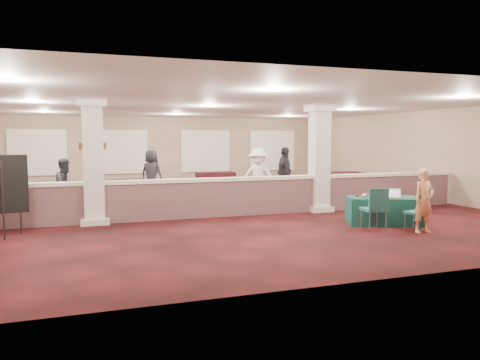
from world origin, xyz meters
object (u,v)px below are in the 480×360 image
object	(u,v)px
conf_chair_main	(420,209)
far_table_front_center	(143,193)
easel_board	(1,186)
attendee_d	(152,174)
woman	(424,201)
far_table_front_right	(273,186)
attendee_a	(66,186)
conf_chair_side	(376,206)
far_table_front_left	(119,190)
attendee_b	(258,176)
far_table_back_right	(338,181)
near_table	(384,211)
attendee_c	(285,172)
far_table_back_center	(216,180)

from	to	relation	value
conf_chair_main	far_table_front_center	xyz separation A→B (m)	(-5.56, 6.92, -0.16)
easel_board	attendee_d	bearing A→B (deg)	45.12
woman	far_table_front_right	xyz separation A→B (m)	(-0.28, 8.20, -0.42)
attendee_a	woman	bearing A→B (deg)	-76.40
conf_chair_side	far_table_front_left	bearing A→B (deg)	130.58
conf_chair_side	far_table_front_center	bearing A→B (deg)	131.13
far_table_front_right	attendee_b	size ratio (longest dim) A/B	0.86
woman	far_table_back_right	bearing A→B (deg)	68.70
conf_chair_main	far_table_front_right	size ratio (longest dim) A/B	0.55
near_table	attendee_d	size ratio (longest dim) A/B	1.02
conf_chair_side	easel_board	size ratio (longest dim) A/B	0.56
attendee_a	attendee_c	xyz separation A→B (m)	(7.63, 1.23, 0.13)
conf_chair_main	attendee_a	bearing A→B (deg)	126.03
near_table	far_table_back_right	xyz separation A→B (m)	(3.00, 7.20, 0.05)
far_table_front_center	attendee_c	distance (m)	5.26
attendee_c	attendee_b	bearing A→B (deg)	174.86
conf_chair_main	attendee_b	world-z (taller)	attendee_b
far_table_front_left	far_table_front_center	distance (m)	1.32
conf_chair_main	easel_board	bearing A→B (deg)	146.99
easel_board	far_table_front_center	world-z (taller)	easel_board
easel_board	far_table_front_left	xyz separation A→B (m)	(2.97, 5.65, -0.80)
near_table	far_table_back_right	size ratio (longest dim) A/B	0.93
far_table_back_center	attendee_a	distance (m)	8.39
far_table_front_left	attendee_b	distance (m)	4.98
far_table_front_right	near_table	bearing A→B (deg)	-89.50
conf_chair_side	far_table_back_right	bearing A→B (deg)	70.77
attendee_c	easel_board	bearing A→B (deg)	164.29
far_table_back_center	attendee_d	size ratio (longest dim) A/B	0.95
near_table	easel_board	size ratio (longest dim) A/B	0.99
far_table_front_left	far_table_front_center	size ratio (longest dim) A/B	1.02
far_table_back_center	attendee_b	world-z (taller)	attendee_b
far_table_back_right	attendee_a	size ratio (longest dim) A/B	1.21
conf_chair_main	easel_board	distance (m)	9.54
woman	far_table_front_left	world-z (taller)	woman
attendee_d	far_table_back_center	bearing A→B (deg)	-101.45
conf_chair_side	attendee_b	distance (m)	5.46
attendee_a	far_table_front_right	bearing A→B (deg)	-22.95
conf_chair_side	woman	size ratio (longest dim) A/B	0.68
far_table_front_right	attendee_a	xyz separation A→B (m)	(-7.66, -2.36, 0.48)
conf_chair_main	far_table_back_center	world-z (taller)	conf_chair_main
easel_board	attendee_d	world-z (taller)	easel_board
woman	far_table_back_center	distance (m)	11.59
conf_chair_side	attendee_a	bearing A→B (deg)	148.84
far_table_front_center	attendee_a	world-z (taller)	attendee_a
near_table	attendee_b	distance (m)	5.00
conf_chair_main	far_table_back_right	world-z (taller)	conf_chair_main
attendee_c	attendee_d	world-z (taller)	attendee_c
attendee_c	attendee_d	xyz separation A→B (m)	(-4.69, 1.63, -0.05)
attendee_d	attendee_c	bearing A→B (deg)	-160.55
far_table_back_right	woman	bearing A→B (deg)	-108.31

